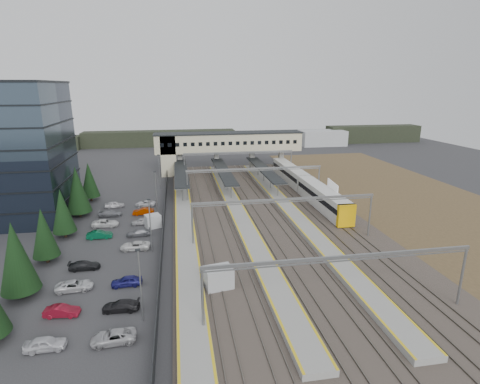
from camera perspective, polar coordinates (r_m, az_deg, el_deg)
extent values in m
plane|color=#2B2B2D|center=(64.32, -5.69, -5.57)|extent=(220.00, 220.00, 0.00)
cube|color=black|center=(81.17, -32.71, -0.97)|extent=(24.30, 18.30, 0.25)
cylinder|color=black|center=(50.96, -30.23, -13.07)|extent=(0.44, 0.44, 1.20)
cone|color=black|center=(49.12, -30.96, -8.43)|extent=(4.26, 4.26, 8.20)
cylinder|color=black|center=(58.57, -27.27, -8.94)|extent=(0.44, 0.44, 1.20)
cone|color=black|center=(57.20, -27.75, -5.46)|extent=(3.54, 3.54, 6.80)
cylinder|color=black|center=(66.53, -25.06, -5.76)|extent=(0.44, 0.44, 1.20)
cone|color=black|center=(65.29, -25.45, -2.57)|extent=(3.64, 3.64, 7.00)
cylinder|color=black|center=(75.64, -23.17, -3.02)|extent=(0.44, 0.44, 1.20)
cone|color=black|center=(74.37, -23.56, 0.38)|extent=(4.42, 4.42, 8.50)
cylinder|color=black|center=(84.96, -21.71, -0.87)|extent=(0.44, 0.44, 1.20)
cone|color=black|center=(83.97, -21.98, 1.74)|extent=(3.74, 3.74, 7.20)
imported|color=silver|center=(41.12, -27.53, -19.82)|extent=(3.74, 1.61, 1.26)
imported|color=maroon|center=(45.36, -25.52, -16.06)|extent=(3.71, 1.60, 1.19)
imported|color=silver|center=(49.78, -23.91, -12.91)|extent=(4.38, 2.25, 1.18)
imported|color=black|center=(54.38, -22.61, -10.28)|extent=(4.00, 1.73, 1.15)
imported|color=#074B2D|center=(63.85, -20.62, -6.10)|extent=(3.93, 1.46, 1.28)
imported|color=silver|center=(68.73, -19.84, -4.49)|extent=(4.60, 2.37, 1.24)
imported|color=slate|center=(73.66, -19.17, -3.08)|extent=(4.23, 1.74, 1.22)
imported|color=silver|center=(78.63, -18.58, -1.83)|extent=(3.89, 1.89, 1.28)
imported|color=#ABABAF|center=(39.70, -18.73, -20.18)|extent=(4.35, 2.18, 1.18)
imported|color=black|center=(44.06, -17.69, -16.18)|extent=(4.11, 1.96, 1.16)
imported|color=navy|center=(48.59, -16.88, -12.85)|extent=(3.72, 1.60, 1.25)
imported|color=silver|center=(58.07, -15.68, -7.89)|extent=(4.44, 2.19, 1.21)
imported|color=slate|center=(62.96, -15.23, -6.00)|extent=(4.03, 1.95, 1.13)
imported|color=#9F9FA3|center=(67.89, -14.84, -4.34)|extent=(3.57, 1.72, 1.18)
imported|color=#8F2700|center=(72.86, -14.52, -2.87)|extent=(3.94, 1.40, 1.30)
imported|color=silver|center=(77.92, -14.22, -1.70)|extent=(4.11, 2.15, 1.11)
cylinder|color=gray|center=(40.06, -14.90, -13.71)|extent=(0.16, 0.16, 8.00)
cube|color=black|center=(38.28, -15.33, -8.48)|extent=(0.50, 0.25, 0.15)
cylinder|color=gray|center=(55.47, -13.49, -5.08)|extent=(0.16, 0.16, 8.00)
cube|color=black|center=(54.20, -13.75, -1.13)|extent=(0.50, 0.25, 0.15)
cylinder|color=gray|center=(72.56, -12.68, -0.05)|extent=(0.16, 0.16, 8.00)
cube|color=black|center=(71.59, -12.87, 3.03)|extent=(0.50, 0.25, 0.15)
cylinder|color=gray|center=(90.01, -12.18, 3.04)|extent=(0.16, 0.16, 8.00)
cube|color=black|center=(89.23, -12.33, 5.55)|extent=(0.50, 0.25, 0.15)
cube|color=#26282B|center=(68.61, -11.46, -3.54)|extent=(0.08, 90.00, 2.00)
cube|color=#A9ABAE|center=(45.79, -3.30, -12.97)|extent=(3.63, 2.94, 2.70)
cube|color=#A9ABAE|center=(65.92, -13.13, -4.34)|extent=(3.00, 2.77, 2.24)
cube|color=#332D28|center=(70.65, 3.76, -3.44)|extent=(34.00, 90.00, 0.20)
cube|color=#59544C|center=(68.86, -6.61, -3.88)|extent=(0.08, 90.00, 0.14)
cube|color=#59544C|center=(68.94, -5.41, -3.82)|extent=(0.08, 90.00, 0.14)
cube|color=#59544C|center=(69.16, -3.29, -3.71)|extent=(0.08, 90.00, 0.14)
cube|color=#59544C|center=(69.32, -2.11, -3.64)|extent=(0.08, 90.00, 0.14)
cube|color=#59544C|center=(70.03, 1.60, -3.43)|extent=(0.08, 90.00, 0.14)
cube|color=#59544C|center=(70.31, 2.75, -3.37)|extent=(0.08, 90.00, 0.14)
cube|color=#59544C|center=(70.89, 4.78, -3.24)|extent=(0.08, 90.00, 0.14)
cube|color=#59544C|center=(71.25, 5.90, -3.17)|extent=(0.08, 90.00, 0.14)
cube|color=#59544C|center=(72.57, 9.38, -2.95)|extent=(0.08, 90.00, 0.14)
cube|color=#59544C|center=(73.04, 10.45, -2.88)|extent=(0.08, 90.00, 0.14)
cube|color=#59544C|center=(73.94, 12.31, -2.75)|extent=(0.08, 90.00, 0.14)
cube|color=#59544C|center=(74.48, 13.34, -2.68)|extent=(0.08, 90.00, 0.14)
cube|color=gray|center=(68.74, -8.51, -3.84)|extent=(3.20, 82.00, 0.90)
cube|color=gold|center=(68.59, -9.74, -3.53)|extent=(0.25, 82.00, 0.02)
cube|color=gold|center=(68.62, -7.32, -3.42)|extent=(0.25, 82.00, 0.02)
cube|color=gray|center=(69.58, -0.25, -3.41)|extent=(3.20, 82.00, 0.90)
cube|color=gold|center=(69.22, -1.43, -3.11)|extent=(0.25, 82.00, 0.02)
cube|color=gold|center=(69.67, 0.93, -2.98)|extent=(0.25, 82.00, 0.02)
cube|color=gray|center=(71.82, 7.66, -2.93)|extent=(3.20, 82.00, 0.90)
cube|color=gold|center=(71.27, 6.56, -2.65)|extent=(0.25, 82.00, 0.02)
cube|color=gold|center=(72.11, 8.77, -2.51)|extent=(0.25, 82.00, 0.02)
cube|color=black|center=(88.94, -8.99, 3.06)|extent=(3.00, 30.00, 0.25)
cube|color=gray|center=(88.97, -8.98, 2.96)|extent=(3.10, 30.00, 0.12)
cylinder|color=gray|center=(76.73, -8.75, -0.22)|extent=(0.20, 0.20, 3.10)
cylinder|color=gray|center=(83.00, -8.86, 1.00)|extent=(0.20, 0.20, 3.10)
cylinder|color=gray|center=(89.30, -8.94, 2.06)|extent=(0.20, 0.20, 3.10)
cylinder|color=gray|center=(95.63, -9.02, 2.97)|extent=(0.20, 0.20, 3.10)
cylinder|color=gray|center=(101.98, -9.09, 3.77)|extent=(0.20, 0.20, 3.10)
cube|color=black|center=(89.59, -2.57, 3.33)|extent=(3.00, 30.00, 0.25)
cube|color=gray|center=(89.62, -2.57, 3.24)|extent=(3.10, 30.00, 0.12)
cylinder|color=gray|center=(77.48, -1.35, 0.12)|extent=(0.20, 0.20, 3.10)
cylinder|color=gray|center=(83.69, -2.00, 1.31)|extent=(0.20, 0.20, 3.10)
cylinder|color=gray|center=(89.95, -2.56, 2.34)|extent=(0.20, 0.20, 3.10)
cylinder|color=gray|center=(96.24, -3.05, 3.23)|extent=(0.20, 0.20, 3.10)
cylinder|color=gray|center=(102.55, -3.48, 4.01)|extent=(0.20, 0.20, 3.10)
cube|color=black|center=(91.34, 3.67, 3.56)|extent=(3.00, 30.00, 0.25)
cube|color=gray|center=(91.37, 3.67, 3.47)|extent=(3.10, 30.00, 0.12)
cylinder|color=gray|center=(79.49, 5.80, 0.45)|extent=(0.20, 0.20, 3.10)
cylinder|color=gray|center=(85.56, 4.65, 1.59)|extent=(0.20, 0.20, 3.10)
cylinder|color=gray|center=(91.69, 3.65, 2.58)|extent=(0.20, 0.20, 3.10)
cylinder|color=gray|center=(97.86, 2.78, 3.44)|extent=(0.20, 0.20, 3.10)
cylinder|color=gray|center=(104.08, 2.01, 4.20)|extent=(0.20, 0.20, 3.10)
cube|color=#B2A98B|center=(103.87, -1.73, 7.60)|extent=(40.00, 6.00, 5.00)
cube|color=black|center=(103.53, -1.74, 9.00)|extent=(40.40, 6.40, 0.30)
cube|color=#B2A98B|center=(103.38, -10.85, 5.60)|extent=(4.00, 6.00, 11.00)
cube|color=black|center=(99.94, -11.83, 7.00)|extent=(1.00, 0.06, 1.00)
cube|color=black|center=(99.89, -10.68, 7.06)|extent=(1.00, 0.06, 1.00)
cube|color=black|center=(99.87, -9.52, 7.12)|extent=(1.00, 0.06, 1.00)
cube|color=black|center=(99.90, -8.37, 7.17)|extent=(1.00, 0.06, 1.00)
cube|color=black|center=(99.97, -7.21, 7.22)|extent=(1.00, 0.06, 1.00)
cube|color=black|center=(100.07, -6.06, 7.26)|extent=(1.00, 0.06, 1.00)
cube|color=black|center=(100.22, -4.91, 7.30)|extent=(1.00, 0.06, 1.00)
cube|color=black|center=(100.40, -3.76, 7.34)|extent=(1.00, 0.06, 1.00)
cube|color=black|center=(100.63, -2.62, 7.38)|extent=(1.00, 0.06, 1.00)
cube|color=black|center=(100.89, -1.49, 7.41)|extent=(1.00, 0.06, 1.00)
cube|color=black|center=(101.20, -0.36, 7.44)|extent=(1.00, 0.06, 1.00)
cube|color=black|center=(101.54, 0.77, 7.47)|extent=(1.00, 0.06, 1.00)
cube|color=black|center=(101.92, 1.88, 7.50)|extent=(1.00, 0.06, 1.00)
cube|color=black|center=(102.34, 2.99, 7.52)|extent=(1.00, 0.06, 1.00)
cube|color=black|center=(102.79, 4.09, 7.54)|extent=(1.00, 0.06, 1.00)
cube|color=black|center=(103.28, 5.17, 7.55)|extent=(1.00, 0.06, 1.00)
cube|color=black|center=(103.81, 6.25, 7.56)|extent=(1.00, 0.06, 1.00)
cube|color=black|center=(104.37, 7.32, 7.57)|extent=(1.00, 0.06, 1.00)
cube|color=black|center=(104.97, 8.37, 7.58)|extent=(1.00, 0.06, 1.00)
cube|color=gray|center=(103.82, -9.95, 4.28)|extent=(1.20, 1.60, 6.00)
cube|color=gray|center=(103.82, -9.12, 4.32)|extent=(1.20, 1.60, 6.00)
cube|color=gray|center=(104.38, -3.61, 4.55)|extent=(1.20, 1.60, 6.00)
cube|color=gray|center=(105.88, 1.79, 4.74)|extent=(1.20, 1.60, 6.00)
cube|color=gray|center=(107.87, 6.24, 4.86)|extent=(1.20, 1.60, 6.00)
cylinder|color=gray|center=(37.55, -5.71, -16.25)|extent=(0.28, 0.28, 7.00)
cylinder|color=gray|center=(47.91, 30.70, -11.08)|extent=(0.28, 0.28, 7.00)
cube|color=gray|center=(39.11, 15.35, -9.55)|extent=(28.40, 0.25, 0.35)
cube|color=gray|center=(39.28, 15.31, -10.08)|extent=(28.40, 0.12, 0.12)
cylinder|color=gray|center=(55.51, -7.24, -5.29)|extent=(0.28, 0.28, 7.00)
cylinder|color=gray|center=(62.99, 19.15, -3.48)|extent=(0.28, 0.28, 7.00)
cube|color=gray|center=(56.58, 6.93, -1.12)|extent=(28.40, 0.25, 0.35)
cube|color=gray|center=(56.70, 6.92, -1.51)|extent=(28.40, 0.12, 0.12)
cylinder|color=gray|center=(76.45, -8.04, 0.60)|extent=(0.28, 0.28, 7.00)
cylinder|color=gray|center=(82.04, 11.90, 1.47)|extent=(0.28, 0.28, 7.00)
cube|color=gray|center=(77.23, 2.31, 3.58)|extent=(28.40, 0.25, 0.35)
cube|color=gray|center=(77.31, 2.31, 3.29)|extent=(28.40, 0.12, 0.12)
cylinder|color=gray|center=(95.90, -8.46, 3.70)|extent=(0.28, 0.28, 7.00)
cylinder|color=gray|center=(100.41, 7.76, 4.28)|extent=(0.28, 0.28, 7.00)
cube|color=gray|center=(96.52, -0.16, 6.07)|extent=(28.40, 0.25, 0.35)
cube|color=gray|center=(96.59, -0.16, 5.84)|extent=(28.40, 0.12, 0.12)
cube|color=beige|center=(74.96, 12.48, -0.89)|extent=(3.05, 21.19, 3.92)
cube|color=black|center=(74.83, 12.50, -0.57)|extent=(3.12, 20.59, 0.98)
cube|color=gray|center=(75.45, 12.41, -2.12)|extent=(2.61, 19.79, 0.54)
cube|color=beige|center=(94.78, 7.60, 2.84)|extent=(3.05, 21.19, 3.92)
cube|color=black|center=(94.68, 7.61, 3.10)|extent=(3.12, 20.59, 0.98)
cube|color=gray|center=(95.17, 7.56, 1.85)|extent=(2.61, 19.79, 0.54)
cube|color=#ECAE06|center=(65.85, 15.87, -3.48)|extent=(3.07, 0.90, 3.92)
cylinder|color=gray|center=(73.25, 14.62, -1.90)|extent=(0.20, 0.20, 3.42)
cylinder|color=gray|center=(77.98, 13.01, -0.72)|extent=(0.20, 0.20, 3.42)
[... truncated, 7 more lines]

